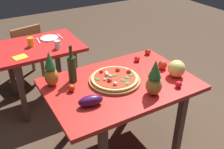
{
  "coord_description": "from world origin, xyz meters",
  "views": [
    {
      "loc": [
        -1.06,
        -1.68,
        2.02
      ],
      "look_at": [
        -0.04,
        0.09,
        0.83
      ],
      "focal_mm": 41.54,
      "sensor_mm": 36.0,
      "label": 1
    }
  ],
  "objects_px": {
    "tomato_near_board": "(148,52)",
    "tomato_beside_pepper": "(179,84)",
    "dining_chair": "(26,50)",
    "knife_utensil": "(60,36)",
    "melon": "(176,69)",
    "tomato_by_bottle": "(71,88)",
    "pineapple_right": "(154,79)",
    "fork_utensil": "(38,41)",
    "pizza_board": "(115,80)",
    "drinking_glass_water": "(58,45)",
    "napkin_folded": "(20,57)",
    "eggplant": "(91,101)",
    "pineapple_left": "(51,71)",
    "background_table": "(39,55)",
    "pizza": "(115,78)",
    "drinking_glass_juice": "(31,42)",
    "tomato_at_corner": "(137,59)",
    "dinner_plate": "(49,38)",
    "display_table": "(121,91)",
    "bell_pepper": "(163,65)",
    "wine_bottle": "(72,68)"
  },
  "relations": [
    {
      "from": "tomato_by_bottle",
      "to": "tomato_beside_pepper",
      "type": "bearing_deg",
      "value": -26.17
    },
    {
      "from": "pineapple_left",
      "to": "tomato_beside_pepper",
      "type": "height_order",
      "value": "pineapple_left"
    },
    {
      "from": "eggplant",
      "to": "dinner_plate",
      "type": "relative_size",
      "value": 0.91
    },
    {
      "from": "fork_utensil",
      "to": "tomato_at_corner",
      "type": "bearing_deg",
      "value": -51.16
    },
    {
      "from": "wine_bottle",
      "to": "tomato_by_bottle",
      "type": "distance_m",
      "value": 0.19
    },
    {
      "from": "wine_bottle",
      "to": "pineapple_right",
      "type": "relative_size",
      "value": 1.09
    },
    {
      "from": "drinking_glass_water",
      "to": "dinner_plate",
      "type": "bearing_deg",
      "value": 88.97
    },
    {
      "from": "pizza",
      "to": "tomato_near_board",
      "type": "xyz_separation_m",
      "value": [
        0.6,
        0.31,
        -0.01
      ]
    },
    {
      "from": "wine_bottle",
      "to": "pineapple_left",
      "type": "distance_m",
      "value": 0.19
    },
    {
      "from": "dining_chair",
      "to": "drinking_glass_juice",
      "type": "distance_m",
      "value": 0.68
    },
    {
      "from": "eggplant",
      "to": "drinking_glass_water",
      "type": "height_order",
      "value": "drinking_glass_water"
    },
    {
      "from": "pizza_board",
      "to": "tomato_at_corner",
      "type": "height_order",
      "value": "tomato_at_corner"
    },
    {
      "from": "dinner_plate",
      "to": "drinking_glass_water",
      "type": "bearing_deg",
      "value": -91.03
    },
    {
      "from": "melon",
      "to": "tomato_by_bottle",
      "type": "distance_m",
      "value": 0.98
    },
    {
      "from": "dining_chair",
      "to": "pizza_board",
      "type": "xyz_separation_m",
      "value": [
        0.41,
        -1.76,
        0.31
      ]
    },
    {
      "from": "display_table",
      "to": "tomato_by_bottle",
      "type": "bearing_deg",
      "value": 168.01
    },
    {
      "from": "tomato_by_bottle",
      "to": "knife_utensil",
      "type": "height_order",
      "value": "tomato_by_bottle"
    },
    {
      "from": "tomato_near_board",
      "to": "tomato_beside_pepper",
      "type": "distance_m",
      "value": 0.69
    },
    {
      "from": "eggplant",
      "to": "fork_utensil",
      "type": "bearing_deg",
      "value": 89.47
    },
    {
      "from": "pineapple_left",
      "to": "bell_pepper",
      "type": "relative_size",
      "value": 3.39
    },
    {
      "from": "melon",
      "to": "tomato_near_board",
      "type": "bearing_deg",
      "value": 83.81
    },
    {
      "from": "background_table",
      "to": "pineapple_right",
      "type": "distance_m",
      "value": 1.61
    },
    {
      "from": "napkin_folded",
      "to": "eggplant",
      "type": "bearing_deg",
      "value": -76.05
    },
    {
      "from": "melon",
      "to": "bell_pepper",
      "type": "height_order",
      "value": "melon"
    },
    {
      "from": "pineapple_right",
      "to": "fork_utensil",
      "type": "bearing_deg",
      "value": 107.55
    },
    {
      "from": "pineapple_left",
      "to": "tomato_near_board",
      "type": "height_order",
      "value": "pineapple_left"
    },
    {
      "from": "drinking_glass_juice",
      "to": "melon",
      "type": "bearing_deg",
      "value": -54.08
    },
    {
      "from": "pizza_board",
      "to": "drinking_glass_water",
      "type": "height_order",
      "value": "drinking_glass_water"
    },
    {
      "from": "pineapple_left",
      "to": "tomato_at_corner",
      "type": "xyz_separation_m",
      "value": [
        0.91,
        0.0,
        -0.12
      ]
    },
    {
      "from": "display_table",
      "to": "background_table",
      "type": "relative_size",
      "value": 1.34
    },
    {
      "from": "background_table",
      "to": "pineapple_right",
      "type": "height_order",
      "value": "pineapple_right"
    },
    {
      "from": "dinner_plate",
      "to": "pizza_board",
      "type": "bearing_deg",
      "value": -81.56
    },
    {
      "from": "dining_chair",
      "to": "knife_utensil",
      "type": "distance_m",
      "value": 0.66
    },
    {
      "from": "drinking_glass_water",
      "to": "dining_chair",
      "type": "bearing_deg",
      "value": 104.94
    },
    {
      "from": "pineapple_right",
      "to": "knife_utensil",
      "type": "bearing_deg",
      "value": 98.12
    },
    {
      "from": "tomato_at_corner",
      "to": "dining_chair",
      "type": "bearing_deg",
      "value": 118.14
    },
    {
      "from": "melon",
      "to": "pineapple_left",
      "type": "bearing_deg",
      "value": 157.96
    },
    {
      "from": "dining_chair",
      "to": "tomato_near_board",
      "type": "relative_size",
      "value": 13.23
    },
    {
      "from": "pizza",
      "to": "drinking_glass_juice",
      "type": "xyz_separation_m",
      "value": [
        -0.44,
        1.17,
        0.01
      ]
    },
    {
      "from": "melon",
      "to": "tomato_by_bottle",
      "type": "relative_size",
      "value": 2.45
    },
    {
      "from": "tomato_by_bottle",
      "to": "napkin_folded",
      "type": "bearing_deg",
      "value": 104.61
    },
    {
      "from": "pineapple_left",
      "to": "pineapple_right",
      "type": "bearing_deg",
      "value": -39.0
    },
    {
      "from": "pineapple_right",
      "to": "tomato_near_board",
      "type": "relative_size",
      "value": 4.95
    },
    {
      "from": "background_table",
      "to": "fork_utensil",
      "type": "height_order",
      "value": "fork_utensil"
    },
    {
      "from": "napkin_folded",
      "to": "melon",
      "type": "bearing_deg",
      "value": -43.94
    },
    {
      "from": "tomato_by_bottle",
      "to": "drinking_glass_juice",
      "type": "relative_size",
      "value": 0.62
    },
    {
      "from": "bell_pepper",
      "to": "pineapple_left",
      "type": "bearing_deg",
      "value": 166.19
    },
    {
      "from": "eggplant",
      "to": "knife_utensil",
      "type": "bearing_deg",
      "value": 78.9
    },
    {
      "from": "pizza_board",
      "to": "tomato_beside_pepper",
      "type": "bearing_deg",
      "value": -39.49
    },
    {
      "from": "pineapple_right",
      "to": "tomato_beside_pepper",
      "type": "distance_m",
      "value": 0.28
    }
  ]
}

